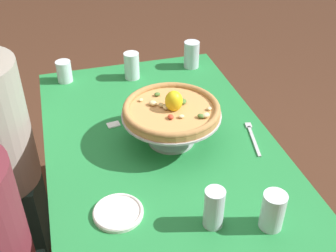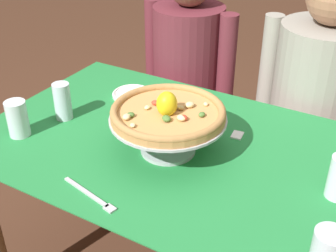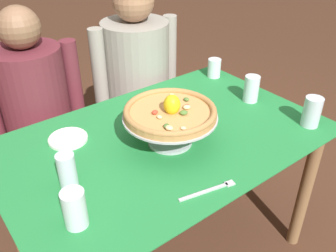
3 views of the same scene
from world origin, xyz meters
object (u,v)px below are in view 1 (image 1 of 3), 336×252
water_glass_front_left (272,213)px  water_glass_side_left (214,210)px  dinner_fork (252,137)px  water_glass_front_right (192,56)px  pizza_stand (171,122)px  sugar_packet (113,125)px  water_glass_side_right (131,68)px  water_glass_back_right (64,72)px  pizza (172,109)px  side_plate (118,212)px

water_glass_front_left → water_glass_side_left: bearing=72.1°
dinner_fork → water_glass_front_right: bearing=4.0°
pizza_stand → water_glass_front_right: (0.55, -0.26, -0.03)m
sugar_packet → pizza_stand: bearing=-129.2°
water_glass_front_right → dinner_fork: bearing=-176.0°
water_glass_side_right → water_glass_front_right: size_ratio=0.97×
water_glass_side_right → water_glass_side_left: (-0.95, -0.05, 0.01)m
water_glass_side_right → water_glass_back_right: bearing=79.7°
water_glass_front_left → sugar_packet: size_ratio=2.51×
dinner_fork → sugar_packet: size_ratio=4.26×
water_glass_side_right → sugar_packet: 0.40m
pizza → side_plate: size_ratio=2.27×
water_glass_front_left → water_glass_back_right: size_ratio=1.26×
water_glass_front_left → dinner_fork: (0.42, -0.14, -0.05)m
water_glass_front_left → water_glass_front_right: (1.04, -0.09, 0.00)m
side_plate → pizza_stand: bearing=-39.7°
water_glass_back_right → water_glass_front_left: bearing=-153.9°
pizza → water_glass_side_left: 0.44m
pizza_stand → side_plate: bearing=140.3°
water_glass_side_right → pizza: bearing=-174.8°
water_glass_side_left → water_glass_front_right: water_glass_side_left is taller
sugar_packet → pizza: bearing=-129.0°
water_glass_back_right → dinner_fork: 0.92m
side_plate → dinner_fork: 0.62m
water_glass_side_left → dinner_fork: 0.48m
sugar_packet → side_plate: bearing=172.0°
water_glass_back_right → water_glass_front_right: (-0.02, -0.61, 0.01)m
water_glass_front_right → sugar_packet: (-0.39, 0.46, -0.06)m
water_glass_front_right → dinner_fork: water_glass_front_right is taller
water_glass_back_right → water_glass_side_left: bearing=-160.6°
water_glass_front_left → dinner_fork: bearing=-18.2°
water_glass_side_right → water_glass_side_left: bearing=-176.9°
water_glass_side_right → sugar_packet: (-0.36, 0.15, -0.05)m
water_glass_side_right → water_glass_front_right: 0.31m
water_glass_front_right → sugar_packet: water_glass_front_right is taller
water_glass_side_left → water_glass_side_right: bearing=3.1°
water_glass_front_right → side_plate: size_ratio=0.83×
pizza_stand → side_plate: pizza_stand is taller
water_glass_front_left → sugar_packet: bearing=29.5°
water_glass_side_left → water_glass_front_right: bearing=-14.7°
water_glass_front_left → side_plate: water_glass_front_left is taller
side_plate → water_glass_front_left: bearing=-111.3°
water_glass_side_right → water_glass_front_left: size_ratio=1.01×
pizza → water_glass_front_left: pizza is taller
pizza → side_plate: 0.43m
pizza_stand → dinner_fork: pizza_stand is taller
side_plate → dinner_fork: side_plate is taller
water_glass_back_right → side_plate: bearing=-174.4°
water_glass_front_right → dinner_fork: size_ratio=0.61×
water_glass_back_right → water_glass_front_right: bearing=-92.1°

